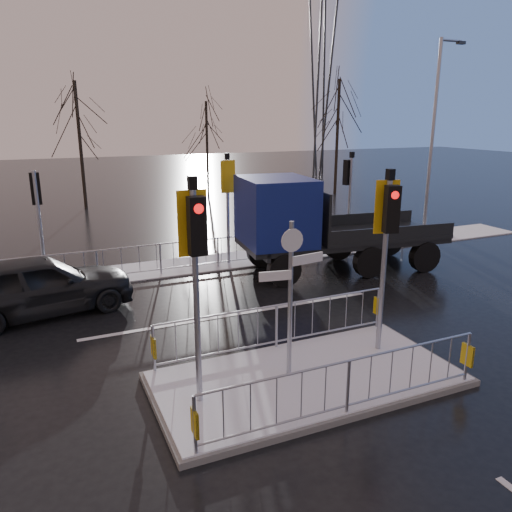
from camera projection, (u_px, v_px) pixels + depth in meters
name	position (u px, v px, depth m)	size (l,w,h in m)	color
ground	(307.00, 382.00, 9.84)	(120.00, 120.00, 0.00)	black
snow_verge	(186.00, 266.00, 17.41)	(30.00, 2.00, 0.04)	white
lane_markings	(315.00, 390.00, 9.55)	(8.00, 11.38, 0.01)	silver
traffic_island	(307.00, 364.00, 9.74)	(6.00, 3.04, 4.15)	#60605B
far_kerb_fixtures	(197.00, 240.00, 16.81)	(18.00, 0.65, 3.83)	#9BA0AA
car_far_lane	(39.00, 285.00, 12.98)	(1.91, 4.75, 1.62)	black
flatbed_truck	(304.00, 223.00, 16.25)	(7.14, 3.26, 3.20)	black
tree_far_a	(78.00, 121.00, 27.14)	(3.75, 3.75, 7.08)	black
tree_far_b	(207.00, 130.00, 32.18)	(3.25, 3.25, 6.14)	black
tree_far_c	(338.00, 115.00, 32.39)	(4.00, 4.00, 7.55)	black
street_lamp_right	(434.00, 133.00, 20.25)	(1.25, 0.18, 8.00)	#9BA0AA
pylon_wires	(310.00, 39.00, 39.84)	(70.00, 2.38, 19.97)	#2D3033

